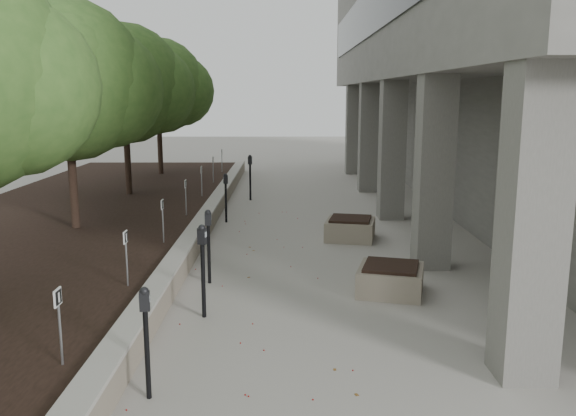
{
  "coord_description": "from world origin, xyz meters",
  "views": [
    {
      "loc": [
        0.36,
        -6.2,
        3.61
      ],
      "look_at": [
        0.38,
        6.57,
        1.16
      ],
      "focal_mm": 37.13,
      "sensor_mm": 36.0,
      "label": 1
    }
  ],
  "objects_px": {
    "parking_meter_1": "(147,343)",
    "planter_front": "(391,279)",
    "parking_meter_2": "(203,271)",
    "crabapple_tree_5": "(158,106)",
    "crabapple_tree_4": "(125,109)",
    "parking_meter_5": "(250,178)",
    "parking_meter_3": "(209,247)",
    "parking_meter_4": "(226,198)",
    "crabapple_tree_3": "(68,115)",
    "planter_back": "(350,228)"
  },
  "relations": [
    {
      "from": "parking_meter_2",
      "to": "parking_meter_5",
      "type": "xyz_separation_m",
      "value": [
        0.1,
        10.94,
        0.0
      ]
    },
    {
      "from": "parking_meter_5",
      "to": "crabapple_tree_3",
      "type": "bearing_deg",
      "value": -114.32
    },
    {
      "from": "crabapple_tree_4",
      "to": "planter_front",
      "type": "distance_m",
      "value": 11.57
    },
    {
      "from": "crabapple_tree_4",
      "to": "crabapple_tree_5",
      "type": "xyz_separation_m",
      "value": [
        0.0,
        5.0,
        0.0
      ]
    },
    {
      "from": "parking_meter_3",
      "to": "parking_meter_1",
      "type": "bearing_deg",
      "value": -101.36
    },
    {
      "from": "parking_meter_5",
      "to": "planter_back",
      "type": "height_order",
      "value": "parking_meter_5"
    },
    {
      "from": "crabapple_tree_3",
      "to": "parking_meter_1",
      "type": "distance_m",
      "value": 8.69
    },
    {
      "from": "crabapple_tree_5",
      "to": "parking_meter_4",
      "type": "relative_size",
      "value": 3.86
    },
    {
      "from": "parking_meter_2",
      "to": "crabapple_tree_5",
      "type": "bearing_deg",
      "value": 123.25
    },
    {
      "from": "crabapple_tree_5",
      "to": "parking_meter_3",
      "type": "relative_size",
      "value": 3.74
    },
    {
      "from": "crabapple_tree_3",
      "to": "parking_meter_3",
      "type": "height_order",
      "value": "crabapple_tree_3"
    },
    {
      "from": "parking_meter_3",
      "to": "parking_meter_5",
      "type": "xyz_separation_m",
      "value": [
        0.24,
        9.16,
        0.06
      ]
    },
    {
      "from": "crabapple_tree_4",
      "to": "planter_back",
      "type": "distance_m",
      "value": 8.64
    },
    {
      "from": "parking_meter_1",
      "to": "planter_front",
      "type": "bearing_deg",
      "value": 39.49
    },
    {
      "from": "crabapple_tree_5",
      "to": "planter_front",
      "type": "distance_m",
      "value": 15.68
    },
    {
      "from": "parking_meter_2",
      "to": "parking_meter_5",
      "type": "bearing_deg",
      "value": 108.43
    },
    {
      "from": "crabapple_tree_4",
      "to": "planter_front",
      "type": "relative_size",
      "value": 4.74
    },
    {
      "from": "crabapple_tree_4",
      "to": "parking_meter_2",
      "type": "distance_m",
      "value": 10.88
    },
    {
      "from": "parking_meter_2",
      "to": "parking_meter_3",
      "type": "relative_size",
      "value": 1.07
    },
    {
      "from": "crabapple_tree_5",
      "to": "parking_meter_1",
      "type": "xyz_separation_m",
      "value": [
        3.49,
        -17.58,
        -2.42
      ]
    },
    {
      "from": "parking_meter_4",
      "to": "planter_front",
      "type": "distance_m",
      "value": 7.15
    },
    {
      "from": "planter_front",
      "to": "planter_back",
      "type": "height_order",
      "value": "planter_back"
    },
    {
      "from": "parking_meter_1",
      "to": "parking_meter_3",
      "type": "height_order",
      "value": "parking_meter_3"
    },
    {
      "from": "crabapple_tree_5",
      "to": "planter_front",
      "type": "height_order",
      "value": "crabapple_tree_5"
    },
    {
      "from": "parking_meter_1",
      "to": "parking_meter_2",
      "type": "height_order",
      "value": "parking_meter_2"
    },
    {
      "from": "parking_meter_4",
      "to": "crabapple_tree_4",
      "type": "bearing_deg",
      "value": 127.03
    },
    {
      "from": "parking_meter_2",
      "to": "parking_meter_3",
      "type": "xyz_separation_m",
      "value": [
        -0.14,
        1.79,
        -0.05
      ]
    },
    {
      "from": "parking_meter_5",
      "to": "parking_meter_3",
      "type": "bearing_deg",
      "value": -82.92
    },
    {
      "from": "crabapple_tree_4",
      "to": "crabapple_tree_5",
      "type": "height_order",
      "value": "same"
    },
    {
      "from": "parking_meter_5",
      "to": "planter_back",
      "type": "xyz_separation_m",
      "value": [
        2.86,
        -5.59,
        -0.51
      ]
    },
    {
      "from": "crabapple_tree_3",
      "to": "parking_meter_4",
      "type": "relative_size",
      "value": 3.86
    },
    {
      "from": "parking_meter_1",
      "to": "parking_meter_4",
      "type": "relative_size",
      "value": 1.0
    },
    {
      "from": "parking_meter_5",
      "to": "crabapple_tree_4",
      "type": "bearing_deg",
      "value": -156.68
    },
    {
      "from": "crabapple_tree_3",
      "to": "parking_meter_3",
      "type": "relative_size",
      "value": 3.74
    },
    {
      "from": "parking_meter_3",
      "to": "crabapple_tree_4",
      "type": "bearing_deg",
      "value": 104.96
    },
    {
      "from": "parking_meter_4",
      "to": "planter_front",
      "type": "height_order",
      "value": "parking_meter_4"
    },
    {
      "from": "crabapple_tree_3",
      "to": "planter_back",
      "type": "xyz_separation_m",
      "value": [
        6.76,
        0.43,
        -2.84
      ]
    },
    {
      "from": "planter_front",
      "to": "parking_meter_5",
      "type": "bearing_deg",
      "value": 108.05
    },
    {
      "from": "parking_meter_3",
      "to": "planter_front",
      "type": "relative_size",
      "value": 1.27
    },
    {
      "from": "crabapple_tree_3",
      "to": "crabapple_tree_4",
      "type": "xyz_separation_m",
      "value": [
        0.0,
        5.0,
        0.0
      ]
    },
    {
      "from": "crabapple_tree_4",
      "to": "parking_meter_3",
      "type": "distance_m",
      "value": 9.23
    },
    {
      "from": "parking_meter_1",
      "to": "parking_meter_4",
      "type": "bearing_deg",
      "value": 82.59
    },
    {
      "from": "parking_meter_2",
      "to": "parking_meter_5",
      "type": "height_order",
      "value": "parking_meter_5"
    },
    {
      "from": "parking_meter_4",
      "to": "parking_meter_3",
      "type": "bearing_deg",
      "value": -103.71
    },
    {
      "from": "parking_meter_3",
      "to": "planter_back",
      "type": "xyz_separation_m",
      "value": [
        3.1,
        3.56,
        -0.45
      ]
    },
    {
      "from": "parking_meter_1",
      "to": "parking_meter_4",
      "type": "height_order",
      "value": "parking_meter_4"
    },
    {
      "from": "parking_meter_1",
      "to": "parking_meter_5",
      "type": "relative_size",
      "value": 0.9
    },
    {
      "from": "parking_meter_4",
      "to": "planter_front",
      "type": "relative_size",
      "value": 1.23
    },
    {
      "from": "crabapple_tree_4",
      "to": "parking_meter_4",
      "type": "bearing_deg",
      "value": -36.87
    },
    {
      "from": "crabapple_tree_3",
      "to": "parking_meter_4",
      "type": "height_order",
      "value": "crabapple_tree_3"
    }
  ]
}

